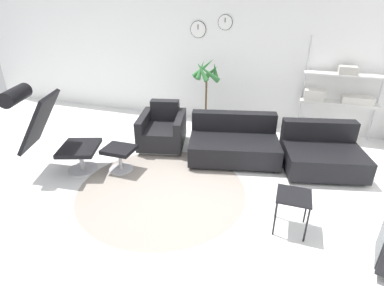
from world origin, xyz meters
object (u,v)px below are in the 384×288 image
ottoman (120,154)px  armchair_red (163,131)px  potted_plant (206,99)px  shelf_unit (340,93)px  lounge_chair (46,124)px  couch_second (321,154)px  side_table (293,200)px  couch_low (233,144)px

ottoman → armchair_red: (0.26, 1.00, 0.00)m
potted_plant → shelf_unit: 2.35m
lounge_chair → armchair_red: size_ratio=1.26×
lounge_chair → shelf_unit: shelf_unit is taller
couch_second → ottoman: bearing=5.9°
side_table → ottoman: bearing=167.7°
ottoman → shelf_unit: (3.09, 2.27, 0.59)m
lounge_chair → couch_low: bearing=98.1°
couch_low → potted_plant: 1.24m
armchair_red → shelf_unit: (2.83, 1.27, 0.59)m
potted_plant → couch_low: bearing=-51.7°
lounge_chair → shelf_unit: (4.02, 2.59, 0.11)m
couch_low → ottoman: bearing=18.4°
armchair_red → side_table: bearing=131.6°
armchair_red → couch_low: bearing=163.9°
shelf_unit → side_table: bearing=-102.7°
armchair_red → couch_low: size_ratio=0.65×
lounge_chair → side_table: (3.39, -0.21, -0.36)m
couch_low → side_table: couch_low is taller
side_table → potted_plant: (-1.67, 2.40, 0.25)m
lounge_chair → couch_low: (2.45, 1.27, -0.51)m
lounge_chair → ottoman: 1.10m
potted_plant → armchair_red: bearing=-121.3°
couch_low → potted_plant: bearing=-65.0°
ottoman → armchair_red: size_ratio=0.44×
couch_low → lounge_chair: bearing=13.9°
lounge_chair → couch_second: lounge_chair is taller
couch_second → side_table: couch_second is taller
lounge_chair → armchair_red: lounge_chair is taller
ottoman → couch_low: bearing=31.8°
lounge_chair → couch_low: lounge_chair is taller
ottoman → potted_plant: (0.79, 1.86, 0.37)m
couch_low → side_table: bearing=109.2°
lounge_chair → shelf_unit: size_ratio=0.71×
couch_low → shelf_unit: shelf_unit is taller
couch_second → couch_low: bearing=-11.1°
ottoman → couch_low: 1.79m
potted_plant → shelf_unit: (2.30, 0.41, 0.22)m
couch_second → potted_plant: 2.26m
couch_second → side_table: size_ratio=2.86×
potted_plant → lounge_chair: bearing=-128.2°
ottoman → couch_second: bearing=19.3°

